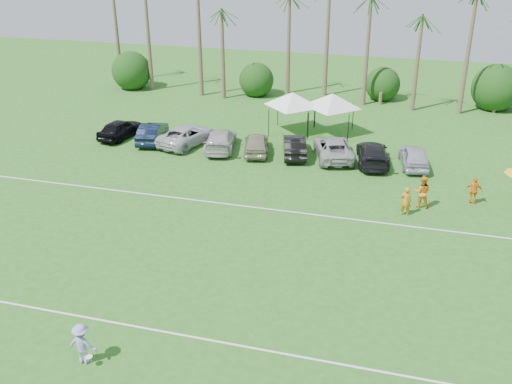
# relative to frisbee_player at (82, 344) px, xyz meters

# --- Properties ---
(ground) EXTENTS (120.00, 120.00, 0.00)m
(ground) POSITION_rel_frisbee_player_xyz_m (2.23, 0.45, -0.86)
(ground) COLOR #2A631D
(ground) RESTS_ON ground
(field_lines) EXTENTS (80.00, 12.10, 0.01)m
(field_lines) POSITION_rel_frisbee_player_xyz_m (2.23, 8.45, -0.86)
(field_lines) COLOR white
(field_lines) RESTS_ON ground
(palm_tree_0) EXTENTS (2.40, 2.40, 8.90)m
(palm_tree_0) POSITION_rel_frisbee_player_xyz_m (-19.77, 38.45, 6.62)
(palm_tree_0) COLOR brown
(palm_tree_0) RESTS_ON ground
(palm_tree_1) EXTENTS (2.40, 2.40, 9.90)m
(palm_tree_1) POSITION_rel_frisbee_player_xyz_m (-14.77, 38.45, 7.49)
(palm_tree_1) COLOR brown
(palm_tree_1) RESTS_ON ground
(palm_tree_4) EXTENTS (2.40, 2.40, 8.90)m
(palm_tree_4) POSITION_rel_frisbee_player_xyz_m (-1.77, 38.45, 6.62)
(palm_tree_4) COLOR brown
(palm_tree_4) RESTS_ON ground
(palm_tree_5) EXTENTS (2.40, 2.40, 9.90)m
(palm_tree_5) POSITION_rel_frisbee_player_xyz_m (2.23, 38.45, 7.49)
(palm_tree_5) COLOR brown
(palm_tree_5) RESTS_ON ground
(palm_tree_6) EXTENTS (2.40, 2.40, 10.90)m
(palm_tree_6) POSITION_rel_frisbee_player_xyz_m (6.23, 38.45, 8.35)
(palm_tree_6) COLOR brown
(palm_tree_6) RESTS_ON ground
(palm_tree_8) EXTENTS (2.40, 2.40, 8.90)m
(palm_tree_8) POSITION_rel_frisbee_player_xyz_m (15.23, 38.45, 6.62)
(palm_tree_8) COLOR brown
(palm_tree_8) RESTS_ON ground
(bush_tree_0) EXTENTS (4.00, 4.00, 4.00)m
(bush_tree_0) POSITION_rel_frisbee_player_xyz_m (-16.77, 39.45, 0.94)
(bush_tree_0) COLOR brown
(bush_tree_0) RESTS_ON ground
(bush_tree_1) EXTENTS (4.00, 4.00, 4.00)m
(bush_tree_1) POSITION_rel_frisbee_player_xyz_m (-3.77, 39.45, 0.94)
(bush_tree_1) COLOR brown
(bush_tree_1) RESTS_ON ground
(bush_tree_2) EXTENTS (4.00, 4.00, 4.00)m
(bush_tree_2) POSITION_rel_frisbee_player_xyz_m (8.23, 39.45, 0.94)
(bush_tree_2) COLOR brown
(bush_tree_2) RESTS_ON ground
(bush_tree_3) EXTENTS (4.00, 4.00, 4.00)m
(bush_tree_3) POSITION_rel_frisbee_player_xyz_m (18.23, 39.45, 0.94)
(bush_tree_3) COLOR brown
(bush_tree_3) RESTS_ON ground
(sideline_player_a) EXTENTS (0.66, 0.46, 1.72)m
(sideline_player_a) POSITION_rel_frisbee_player_xyz_m (11.26, 15.83, -0.00)
(sideline_player_a) COLOR orange
(sideline_player_a) RESTS_ON ground
(sideline_player_b) EXTENTS (0.99, 0.79, 1.97)m
(sideline_player_b) POSITION_rel_frisbee_player_xyz_m (12.14, 17.10, 0.12)
(sideline_player_b) COLOR orange
(sideline_player_b) RESTS_ON ground
(sideline_player_c) EXTENTS (1.02, 0.48, 1.69)m
(sideline_player_c) POSITION_rel_frisbee_player_xyz_m (15.12, 18.41, -0.02)
(sideline_player_c) COLOR orange
(sideline_player_c) RESTS_ON ground
(canopy_tent_left) EXTENTS (4.72, 4.72, 3.82)m
(canopy_tent_left) POSITION_rel_frisbee_player_xyz_m (1.93, 28.44, 2.41)
(canopy_tent_left) COLOR black
(canopy_tent_left) RESTS_ON ground
(canopy_tent_right) EXTENTS (4.75, 4.75, 3.85)m
(canopy_tent_right) POSITION_rel_frisbee_player_xyz_m (5.02, 28.85, 2.43)
(canopy_tent_right) COLOR black
(canopy_tent_right) RESTS_ON ground
(frisbee_player) EXTENTS (1.13, 0.67, 1.73)m
(frisbee_player) POSITION_rel_frisbee_player_xyz_m (0.00, 0.00, 0.00)
(frisbee_player) COLOR #9296CF
(frisbee_player) RESTS_ON ground
(parked_car_0) EXTENTS (2.41, 4.54, 1.47)m
(parked_car_0) POSITION_rel_frisbee_player_xyz_m (-10.73, 23.55, -0.13)
(parked_car_0) COLOR black
(parked_car_0) RESTS_ON ground
(parked_car_1) EXTENTS (2.33, 4.67, 1.47)m
(parked_car_1) POSITION_rel_frisbee_player_xyz_m (-7.95, 23.40, -0.13)
(parked_car_1) COLOR black
(parked_car_1) RESTS_ON ground
(parked_car_2) EXTENTS (3.71, 5.74, 1.47)m
(parked_car_2) POSITION_rel_frisbee_player_xyz_m (-5.16, 23.51, -0.13)
(parked_car_2) COLOR silver
(parked_car_2) RESTS_ON ground
(parked_car_3) EXTENTS (3.06, 5.39, 1.47)m
(parked_car_3) POSITION_rel_frisbee_player_xyz_m (-2.37, 23.24, -0.13)
(parked_car_3) COLOR #BCBCBC
(parked_car_3) RESTS_ON ground
(parked_car_4) EXTENTS (2.72, 4.61, 1.47)m
(parked_car_4) POSITION_rel_frisbee_player_xyz_m (0.41, 23.16, -0.13)
(parked_car_4) COLOR gray
(parked_car_4) RESTS_ON ground
(parked_car_5) EXTENTS (2.61, 4.71, 1.47)m
(parked_car_5) POSITION_rel_frisbee_player_xyz_m (3.20, 23.37, -0.13)
(parked_car_5) COLOR black
(parked_car_5) RESTS_ON ground
(parked_car_6) EXTENTS (3.84, 5.77, 1.47)m
(parked_car_6) POSITION_rel_frisbee_player_xyz_m (5.99, 23.68, -0.13)
(parked_car_6) COLOR #AEAEAE
(parked_car_6) RESTS_ON ground
(parked_car_7) EXTENTS (2.84, 5.33, 1.47)m
(parked_car_7) POSITION_rel_frisbee_player_xyz_m (8.77, 23.36, -0.13)
(parked_car_7) COLOR black
(parked_car_7) RESTS_ON ground
(parked_car_8) EXTENTS (2.40, 4.54, 1.47)m
(parked_car_8) POSITION_rel_frisbee_player_xyz_m (11.56, 23.52, -0.13)
(parked_car_8) COLOR #BAB9C7
(parked_car_8) RESTS_ON ground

